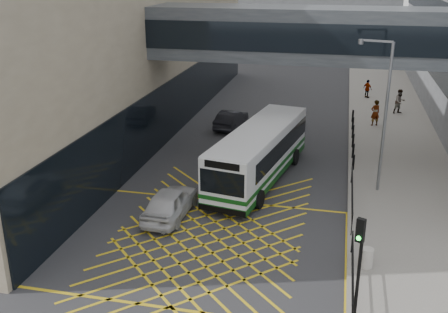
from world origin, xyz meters
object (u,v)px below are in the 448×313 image
Objects in this scene: bus at (260,152)px; car_white at (170,202)px; litter_bin at (367,258)px; car_silver at (280,119)px; traffic_light at (359,255)px; car_dark at (231,119)px; pedestrian_b at (400,102)px; pedestrian_c at (367,89)px; pedestrian_a at (375,113)px; street_lamp at (383,108)px.

bus is 2.35× the size of car_white.
car_white is 5.72× the size of litter_bin.
traffic_light is at bearing 127.94° from car_silver.
bus is 10.03m from litter_bin.
car_dark is 13.77m from pedestrian_b.
bus is 2.87× the size of traffic_light.
pedestrian_c is (0.78, 28.50, 0.39)m from litter_bin.
car_white is 1.22× the size of traffic_light.
traffic_light is at bearing 58.80° from pedestrian_a.
car_white is at bearing 167.95° from traffic_light.
car_white is 1.10× the size of car_dark.
bus is at bearing 114.90° from car_silver.
car_silver is 1.27× the size of traffic_light.
pedestrian_b is (3.09, 23.72, 0.55)m from litter_bin.
car_dark is (-0.19, 14.65, -0.07)m from car_white.
litter_bin is (5.62, -18.00, -0.18)m from car_silver.
bus is 6.84m from street_lamp.
pedestrian_b is (12.05, 20.93, 0.38)m from car_white.
car_silver is at bearing 134.96° from street_lamp.
car_dark is 1.11× the size of traffic_light.
street_lamp is 4.06× the size of pedestrian_a.
street_lamp is 16.41m from pedestrian_b.
pedestrian_b is (8.65, 15.44, -0.48)m from bus.
bus reaches higher than pedestrian_c.
pedestrian_a is at bearing 133.65° from pedestrian_c.
traffic_light is 27.43m from pedestrian_b.
pedestrian_a is at bearing -159.37° from car_dark.
traffic_light reaches higher than pedestrian_b.
traffic_light is (5.09, -21.42, 1.88)m from car_silver.
pedestrian_a reaches higher than car_dark.
bus reaches higher than pedestrian_b.
pedestrian_a reaches higher than car_white.
traffic_light reaches higher than litter_bin.
pedestrian_a is 1.20× the size of pedestrian_c.
pedestrian_a is (6.62, 11.58, -0.49)m from bus.
pedestrian_c is at bearing 86.13° from pedestrian_b.
litter_bin is 0.43× the size of pedestrian_a.
traffic_light is 1.98× the size of pedestrian_b.
car_dark is 14.86m from pedestrian_c.
pedestrian_a is (6.68, 1.86, 0.36)m from car_silver.
car_silver is at bearing -11.70° from pedestrian_a.
car_white is at bearing 102.20° from car_silver.
car_white is 10.64m from traffic_light.
traffic_light reaches higher than car_silver.
pedestrian_c is (6.34, 20.22, -0.64)m from bus.
street_lamp is (6.21, -10.13, 3.80)m from car_silver.
bus is at bearing -119.78° from car_white.
car_white is 27.49m from pedestrian_c.
car_white is at bearing 162.70° from litter_bin.
traffic_light is (8.43, -6.21, 1.89)m from car_white.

